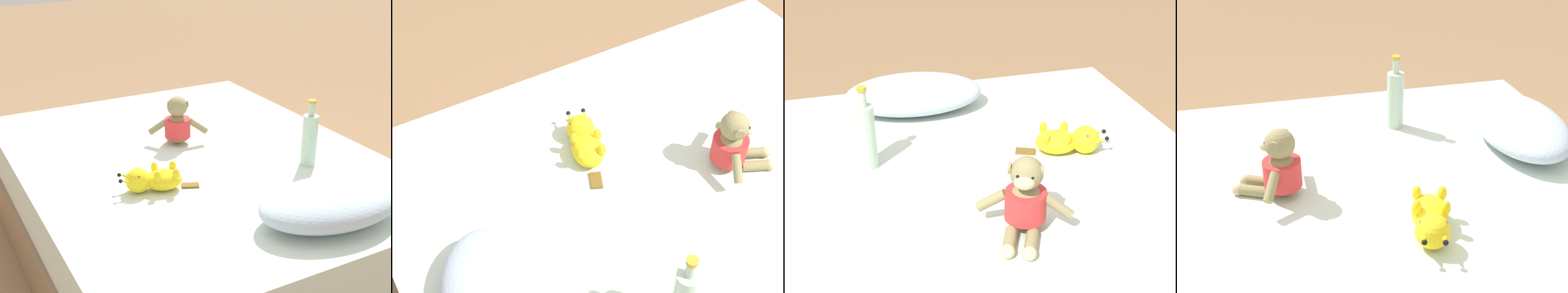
# 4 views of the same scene
# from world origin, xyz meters

# --- Properties ---
(bed) EXTENTS (1.57, 1.99, 0.52)m
(bed) POSITION_xyz_m (0.00, 0.00, 0.25)
(bed) COLOR #846647
(bed) RESTS_ON ground_plane
(pillow) EXTENTS (0.58, 0.38, 0.14)m
(pillow) POSITION_xyz_m (-0.16, 0.73, 0.59)
(pillow) COLOR silver
(pillow) RESTS_ON bed
(plush_monkey) EXTENTS (0.27, 0.25, 0.24)m
(plush_monkey) POSITION_xyz_m (-0.01, -0.19, 0.61)
(plush_monkey) COLOR #8E8456
(plush_monkey) RESTS_ON bed
(plush_yellow_creature) EXTENTS (0.33, 0.16, 0.10)m
(plush_yellow_creature) POSITION_xyz_m (0.31, 0.21, 0.56)
(plush_yellow_creature) COLOR yellow
(plush_yellow_creature) RESTS_ON bed
(glass_bottle) EXTENTS (0.07, 0.07, 0.30)m
(glass_bottle) POSITION_xyz_m (-0.40, 0.31, 0.64)
(glass_bottle) COLOR #B2D1B7
(glass_bottle) RESTS_ON bed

